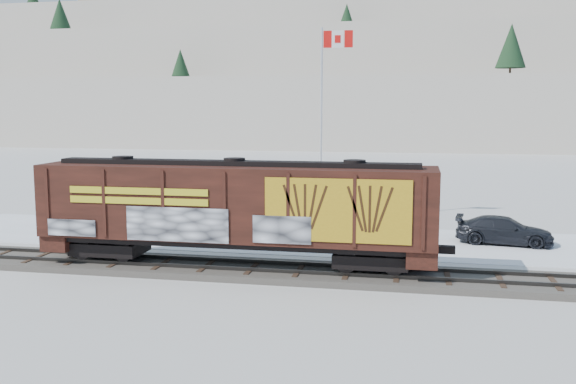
% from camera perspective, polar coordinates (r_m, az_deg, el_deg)
% --- Properties ---
extents(ground, '(500.00, 500.00, 0.00)m').
position_cam_1_polar(ground, '(27.44, -3.08, -7.23)').
color(ground, white).
rests_on(ground, ground).
extents(rail_track, '(50.00, 3.40, 0.43)m').
position_cam_1_polar(rail_track, '(27.40, -3.09, -6.94)').
color(rail_track, '#59544C').
rests_on(rail_track, ground).
extents(parking_strip, '(40.00, 8.00, 0.03)m').
position_cam_1_polar(parking_strip, '(34.56, 0.00, -4.11)').
color(parking_strip, white).
rests_on(parking_strip, ground).
extents(hillside, '(360.00, 110.00, 93.00)m').
position_cam_1_polar(hillside, '(165.79, 9.10, 10.00)').
color(hillside, white).
rests_on(hillside, ground).
extents(hopper_railcar, '(16.69, 3.06, 4.35)m').
position_cam_1_polar(hopper_railcar, '(27.05, -4.74, -1.28)').
color(hopper_railcar, black).
rests_on(hopper_railcar, rail_track).
extents(flagpole, '(2.30, 0.90, 11.70)m').
position_cam_1_polar(flagpole, '(39.09, 3.12, 3.64)').
color(flagpole, silver).
rests_on(flagpole, ground).
extents(car_silver, '(4.53, 2.42, 1.47)m').
position_cam_1_polar(car_silver, '(38.84, -15.70, -1.97)').
color(car_silver, '#A0A2A7').
rests_on(car_silver, parking_strip).
extents(car_white, '(5.31, 2.06, 1.72)m').
position_cam_1_polar(car_white, '(36.29, -7.10, -2.19)').
color(car_white, silver).
rests_on(car_white, parking_strip).
extents(car_dark, '(5.04, 2.58, 1.40)m').
position_cam_1_polar(car_dark, '(34.74, 18.66, -3.25)').
color(car_dark, '#202228').
rests_on(car_dark, parking_strip).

